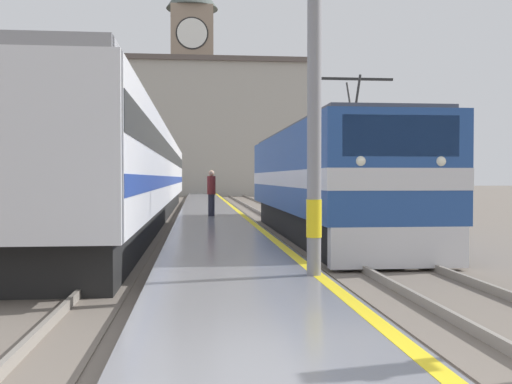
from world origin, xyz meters
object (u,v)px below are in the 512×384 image
catenary_mast (321,20)px  person_on_platform (211,192)px  locomotive_train (323,181)px  clock_tower (192,75)px  passenger_train (139,172)px

catenary_mast → person_on_platform: bearing=95.2°
locomotive_train → person_on_platform: bearing=119.7°
person_on_platform → clock_tower: (-1.03, 46.37, 12.56)m
catenary_mast → clock_tower: 61.96m
catenary_mast → person_on_platform: (-1.34, 14.81, -3.03)m
passenger_train → catenary_mast: (4.45, -17.40, 2.24)m
catenary_mast → clock_tower: (-2.37, 61.18, 9.52)m
locomotive_train → passenger_train: 10.61m
locomotive_train → catenary_mast: (-1.98, -8.97, 2.59)m
locomotive_train → clock_tower: size_ratio=0.56×
passenger_train → person_on_platform: 4.12m
passenger_train → catenary_mast: 18.10m
passenger_train → clock_tower: bearing=87.3°
catenary_mast → person_on_platform: 15.17m
person_on_platform → clock_tower: 48.05m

